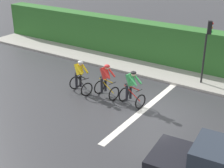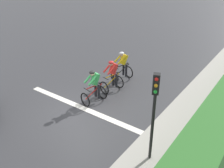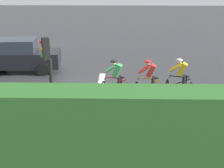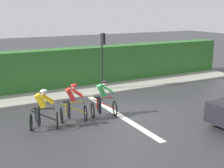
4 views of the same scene
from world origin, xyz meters
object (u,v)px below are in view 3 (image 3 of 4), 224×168
object	(u,v)px
cyclist_lead	(180,78)
cyclist_mid	(116,80)
car_black	(20,56)
cyclist_second	(149,80)
traffic_light_near_crossing	(49,75)

from	to	relation	value
cyclist_lead	cyclist_mid	size ratio (longest dim) A/B	1.00
cyclist_mid	car_black	distance (m)	6.38
cyclist_second	cyclist_mid	xyz separation A→B (m)	(-0.03, -1.41, 0.00)
cyclist_lead	traffic_light_near_crossing	xyz separation A→B (m)	(4.20, -4.69, 1.43)
cyclist_mid	car_black	world-z (taller)	car_black
cyclist_lead	traffic_light_near_crossing	size ratio (longest dim) A/B	0.50
cyclist_second	cyclist_mid	bearing A→B (deg)	-91.20
car_black	cyclist_second	bearing A→B (deg)	60.30
car_black	traffic_light_near_crossing	bearing A→B (deg)	22.86
car_black	cyclist_lead	bearing A→B (deg)	66.25
cyclist_mid	cyclist_lead	bearing A→B (deg)	94.98
cyclist_second	car_black	xyz separation A→B (m)	(-3.76, -6.59, 0.08)
traffic_light_near_crossing	cyclist_second	bearing A→B (deg)	139.55
traffic_light_near_crossing	cyclist_lead	bearing A→B (deg)	131.84
cyclist_second	traffic_light_near_crossing	bearing A→B (deg)	-40.45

